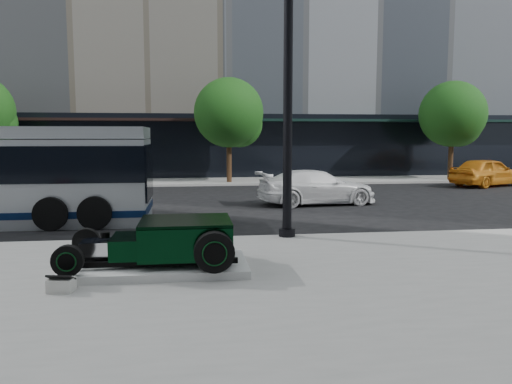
{
  "coord_description": "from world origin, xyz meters",
  "views": [
    {
      "loc": [
        -1.1,
        -14.48,
        2.66
      ],
      "look_at": [
        0.58,
        -1.64,
        1.2
      ],
      "focal_mm": 35.0,
      "sensor_mm": 36.0,
      "label": 1
    }
  ],
  "objects": [
    {
      "name": "display_plinth",
      "position": [
        -1.77,
        -5.02,
        0.2
      ],
      "size": [
        3.4,
        1.8,
        0.15
      ],
      "primitive_type": "cube",
      "color": "silver",
      "rests_on": "sidewalk_near"
    },
    {
      "name": "lamppost",
      "position": [
        1.3,
        -2.2,
        3.62
      ],
      "size": [
        0.42,
        0.42,
        7.57
      ],
      "color": "black",
      "rests_on": "sidewalk_near"
    },
    {
      "name": "yellow_taxi",
      "position": [
        14.44,
        10.0,
        0.75
      ],
      "size": [
        4.76,
        3.28,
        1.5
      ],
      "primitive_type": "imported",
      "rotation": [
        0.0,
        0.0,
        1.95
      ],
      "color": "orange",
      "rests_on": "ground"
    },
    {
      "name": "street_trees",
      "position": [
        1.15,
        13.07,
        3.77
      ],
      "size": [
        29.8,
        3.8,
        5.7
      ],
      "color": "black",
      "rests_on": "sidewalk_far"
    },
    {
      "name": "info_plaque",
      "position": [
        -3.24,
        -6.18,
        0.24
      ],
      "size": [
        0.44,
        0.36,
        0.31
      ],
      "color": "silver",
      "rests_on": "sidewalk_near"
    },
    {
      "name": "ground",
      "position": [
        0.0,
        0.0,
        0.0
      ],
      "size": [
        120.0,
        120.0,
        0.0
      ],
      "primitive_type": "plane",
      "color": "black",
      "rests_on": "ground"
    },
    {
      "name": "hot_rod",
      "position": [
        -1.43,
        -5.02,
        0.7
      ],
      "size": [
        3.22,
        2.0,
        0.81
      ],
      "color": "black",
      "rests_on": "display_plinth"
    },
    {
      "name": "white_sedan",
      "position": [
        3.76,
        4.36,
        0.67
      ],
      "size": [
        4.8,
        2.39,
        1.34
      ],
      "primitive_type": "imported",
      "rotation": [
        0.0,
        0.0,
        1.68
      ],
      "color": "white",
      "rests_on": "ground"
    },
    {
      "name": "sidewalk_far",
      "position": [
        0.0,
        14.0,
        0.06
      ],
      "size": [
        70.0,
        4.0,
        0.12
      ],
      "primitive_type": "cube",
      "color": "gray",
      "rests_on": "ground"
    }
  ]
}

